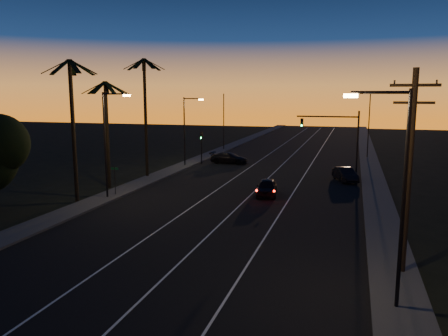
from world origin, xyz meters
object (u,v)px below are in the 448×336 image
(signal_mast, at_px, (337,130))
(cross_car, at_px, (229,158))
(right_car, at_px, (345,174))
(lead_car, at_px, (267,187))
(utility_pole, at_px, (409,168))

(signal_mast, distance_m, cross_car, 14.16)
(signal_mast, relative_size, cross_car, 1.42)
(signal_mast, distance_m, right_car, 7.61)
(right_car, bearing_deg, signal_mast, 101.10)
(lead_car, xyz_separation_m, cross_car, (-8.20, 16.63, -0.01))
(right_car, relative_size, cross_car, 0.90)
(utility_pole, distance_m, cross_car, 36.69)
(signal_mast, height_order, lead_car, signal_mast)
(signal_mast, height_order, right_car, signal_mast)
(lead_car, distance_m, right_car, 10.80)
(utility_pole, height_order, right_car, utility_pole)
(right_car, xyz_separation_m, cross_car, (-14.69, 8.00, 0.01))
(lead_car, height_order, cross_car, lead_car)
(lead_car, bearing_deg, signal_mast, 70.60)
(cross_car, bearing_deg, utility_pole, -60.51)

